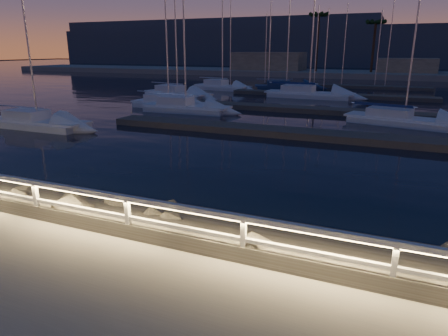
{
  "coord_description": "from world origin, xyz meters",
  "views": [
    {
      "loc": [
        6.67,
        -7.32,
        4.42
      ],
      "look_at": [
        1.84,
        4.0,
        0.76
      ],
      "focal_mm": 32.0,
      "sensor_mm": 36.0,
      "label": 1
    }
  ],
  "objects_px": {
    "sailboat_c": "(401,119)",
    "sailboat_i": "(221,86)",
    "sailboat_b": "(36,121)",
    "sailboat_k": "(285,86)",
    "sailboat_a": "(184,107)",
    "sailboat_g": "(307,93)",
    "sailboat_e": "(167,103)",
    "sailboat_j": "(176,93)",
    "guard_rail": "(92,201)"
  },
  "relations": [
    {
      "from": "sailboat_c",
      "to": "sailboat_e",
      "type": "bearing_deg",
      "value": -168.86
    },
    {
      "from": "sailboat_c",
      "to": "sailboat_i",
      "type": "distance_m",
      "value": 28.02
    },
    {
      "from": "guard_rail",
      "to": "sailboat_e",
      "type": "bearing_deg",
      "value": 116.87
    },
    {
      "from": "sailboat_b",
      "to": "sailboat_j",
      "type": "xyz_separation_m",
      "value": [
        -0.2,
        19.15,
        0.03
      ]
    },
    {
      "from": "sailboat_c",
      "to": "sailboat_g",
      "type": "distance_m",
      "value": 16.63
    },
    {
      "from": "sailboat_b",
      "to": "sailboat_c",
      "type": "xyz_separation_m",
      "value": [
        22.39,
        10.62,
        -0.01
      ]
    },
    {
      "from": "sailboat_j",
      "to": "sailboat_k",
      "type": "distance_m",
      "value": 15.78
    },
    {
      "from": "sailboat_a",
      "to": "sailboat_c",
      "type": "relative_size",
      "value": 0.97
    },
    {
      "from": "sailboat_g",
      "to": "sailboat_b",
      "type": "bearing_deg",
      "value": -116.38
    },
    {
      "from": "sailboat_e",
      "to": "sailboat_j",
      "type": "height_order",
      "value": "sailboat_j"
    },
    {
      "from": "sailboat_b",
      "to": "sailboat_i",
      "type": "distance_m",
      "value": 28.73
    },
    {
      "from": "sailboat_j",
      "to": "sailboat_k",
      "type": "bearing_deg",
      "value": 70.54
    },
    {
      "from": "guard_rail",
      "to": "sailboat_j",
      "type": "height_order",
      "value": "sailboat_j"
    },
    {
      "from": "sailboat_c",
      "to": "sailboat_g",
      "type": "relative_size",
      "value": 0.83
    },
    {
      "from": "sailboat_b",
      "to": "sailboat_i",
      "type": "height_order",
      "value": "sailboat_i"
    },
    {
      "from": "sailboat_a",
      "to": "sailboat_e",
      "type": "height_order",
      "value": "sailboat_a"
    },
    {
      "from": "sailboat_c",
      "to": "sailboat_i",
      "type": "bearing_deg",
      "value": 153.87
    },
    {
      "from": "sailboat_c",
      "to": "sailboat_a",
      "type": "bearing_deg",
      "value": -163.74
    },
    {
      "from": "sailboat_b",
      "to": "sailboat_k",
      "type": "bearing_deg",
      "value": 75.3
    },
    {
      "from": "sailboat_e",
      "to": "sailboat_c",
      "type": "bearing_deg",
      "value": -0.2
    },
    {
      "from": "sailboat_e",
      "to": "sailboat_j",
      "type": "distance_m",
      "value": 8.26
    },
    {
      "from": "guard_rail",
      "to": "sailboat_b",
      "type": "bearing_deg",
      "value": 141.59
    },
    {
      "from": "sailboat_i",
      "to": "sailboat_j",
      "type": "relative_size",
      "value": 0.94
    },
    {
      "from": "sailboat_a",
      "to": "sailboat_b",
      "type": "xyz_separation_m",
      "value": [
        -5.74,
        -9.99,
        -0.03
      ]
    },
    {
      "from": "sailboat_b",
      "to": "sailboat_g",
      "type": "height_order",
      "value": "sailboat_g"
    },
    {
      "from": "sailboat_a",
      "to": "sailboat_c",
      "type": "distance_m",
      "value": 16.67
    },
    {
      "from": "guard_rail",
      "to": "sailboat_a",
      "type": "distance_m",
      "value": 23.93
    },
    {
      "from": "sailboat_a",
      "to": "sailboat_i",
      "type": "height_order",
      "value": "sailboat_i"
    },
    {
      "from": "sailboat_b",
      "to": "sailboat_k",
      "type": "height_order",
      "value": "sailboat_k"
    },
    {
      "from": "sailboat_b",
      "to": "sailboat_i",
      "type": "bearing_deg",
      "value": 87.96
    },
    {
      "from": "sailboat_b",
      "to": "sailboat_c",
      "type": "bearing_deg",
      "value": 25.32
    },
    {
      "from": "sailboat_a",
      "to": "sailboat_k",
      "type": "bearing_deg",
      "value": 81.43
    },
    {
      "from": "sailboat_k",
      "to": "sailboat_a",
      "type": "bearing_deg",
      "value": -116.1
    },
    {
      "from": "sailboat_c",
      "to": "sailboat_j",
      "type": "bearing_deg",
      "value": 173.42
    },
    {
      "from": "sailboat_e",
      "to": "sailboat_g",
      "type": "distance_m",
      "value": 16.09
    },
    {
      "from": "sailboat_e",
      "to": "sailboat_g",
      "type": "bearing_deg",
      "value": 55.09
    },
    {
      "from": "sailboat_a",
      "to": "sailboat_g",
      "type": "relative_size",
      "value": 0.81
    },
    {
      "from": "sailboat_c",
      "to": "sailboat_e",
      "type": "height_order",
      "value": "sailboat_c"
    },
    {
      "from": "sailboat_a",
      "to": "sailboat_e",
      "type": "xyz_separation_m",
      "value": [
        -2.57,
        1.62,
        -0.02
      ]
    },
    {
      "from": "sailboat_j",
      "to": "sailboat_e",
      "type": "bearing_deg",
      "value": -52.07
    },
    {
      "from": "sailboat_a",
      "to": "sailboat_g",
      "type": "height_order",
      "value": "sailboat_g"
    },
    {
      "from": "sailboat_e",
      "to": "sailboat_j",
      "type": "xyz_separation_m",
      "value": [
        -3.37,
        7.54,
        0.02
      ]
    },
    {
      "from": "sailboat_c",
      "to": "sailboat_g",
      "type": "bearing_deg",
      "value": 138.47
    },
    {
      "from": "guard_rail",
      "to": "sailboat_c",
      "type": "height_order",
      "value": "sailboat_c"
    },
    {
      "from": "sailboat_i",
      "to": "sailboat_g",
      "type": "bearing_deg",
      "value": -8.65
    },
    {
      "from": "sailboat_g",
      "to": "sailboat_j",
      "type": "bearing_deg",
      "value": -156.78
    },
    {
      "from": "sailboat_k",
      "to": "sailboat_j",
      "type": "bearing_deg",
      "value": -142.45
    },
    {
      "from": "guard_rail",
      "to": "sailboat_e",
      "type": "distance_m",
      "value": 26.49
    },
    {
      "from": "sailboat_a",
      "to": "sailboat_c",
      "type": "xyz_separation_m",
      "value": [
        16.66,
        0.63,
        -0.04
      ]
    },
    {
      "from": "sailboat_e",
      "to": "sailboat_i",
      "type": "relative_size",
      "value": 0.92
    }
  ]
}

